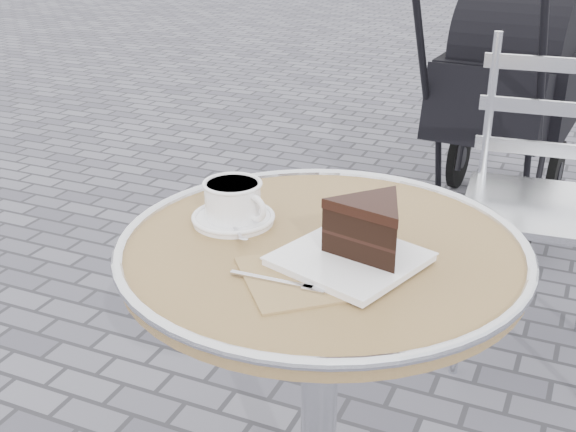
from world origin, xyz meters
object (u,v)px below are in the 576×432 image
at_px(cafe_table, 321,324).
at_px(cake_plate_set, 364,235).
at_px(bistro_chair, 546,164).
at_px(baby_stroller, 502,105).
at_px(cappuccino_set, 234,205).

distance_m(cafe_table, cake_plate_set, 0.24).
height_order(bistro_chair, baby_stroller, baby_stroller).
bearing_deg(cappuccino_set, bistro_chair, 82.51).
distance_m(cake_plate_set, baby_stroller, 2.03).
distance_m(cafe_table, cappuccino_set, 0.27).
bearing_deg(baby_stroller, bistro_chair, -70.22).
bearing_deg(cappuccino_set, cake_plate_set, 5.32).
xyz_separation_m(cappuccino_set, baby_stroller, (0.22, 1.95, -0.28)).
height_order(cappuccino_set, bistro_chair, bistro_chair).
bearing_deg(bistro_chair, baby_stroller, 100.33).
height_order(cake_plate_set, baby_stroller, baby_stroller).
bearing_deg(baby_stroller, cappuccino_set, -91.91).
bearing_deg(cappuccino_set, cafe_table, 11.27).
xyz_separation_m(cake_plate_set, bistro_chair, (0.20, 1.07, -0.21)).
relative_size(cafe_table, cappuccino_set, 4.50).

